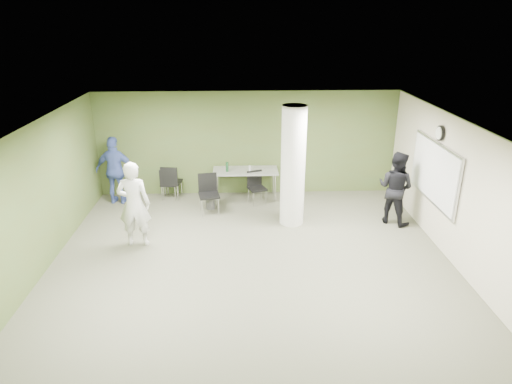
{
  "coord_description": "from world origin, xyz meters",
  "views": [
    {
      "loc": [
        -0.23,
        -7.84,
        4.64
      ],
      "look_at": [
        0.12,
        1.0,
        1.18
      ],
      "focal_mm": 32.0,
      "sensor_mm": 36.0,
      "label": 1
    }
  ],
  "objects_px": {
    "woman_white": "(134,204)",
    "man_blue": "(116,171)",
    "folding_table": "(245,172)",
    "man_black": "(395,188)",
    "chair_back_left": "(171,180)"
  },
  "relations": [
    {
      "from": "woman_white",
      "to": "man_blue",
      "type": "bearing_deg",
      "value": -67.52
    },
    {
      "from": "folding_table",
      "to": "woman_white",
      "type": "height_order",
      "value": "woman_white"
    },
    {
      "from": "woman_white",
      "to": "man_black",
      "type": "distance_m",
      "value": 5.91
    },
    {
      "from": "chair_back_left",
      "to": "man_blue",
      "type": "xyz_separation_m",
      "value": [
        -1.36,
        -0.16,
        0.34
      ]
    },
    {
      "from": "woman_white",
      "to": "man_black",
      "type": "relative_size",
      "value": 1.07
    },
    {
      "from": "man_black",
      "to": "man_blue",
      "type": "distance_m",
      "value": 6.96
    },
    {
      "from": "chair_back_left",
      "to": "man_black",
      "type": "xyz_separation_m",
      "value": [
        5.44,
        -1.63,
        0.32
      ]
    },
    {
      "from": "woman_white",
      "to": "man_blue",
      "type": "distance_m",
      "value": 2.56
    },
    {
      "from": "chair_back_left",
      "to": "woman_white",
      "type": "height_order",
      "value": "woman_white"
    },
    {
      "from": "folding_table",
      "to": "man_black",
      "type": "bearing_deg",
      "value": -25.1
    },
    {
      "from": "chair_back_left",
      "to": "woman_white",
      "type": "bearing_deg",
      "value": 90.36
    },
    {
      "from": "man_blue",
      "to": "chair_back_left",
      "type": "bearing_deg",
      "value": -166.95
    },
    {
      "from": "chair_back_left",
      "to": "man_blue",
      "type": "bearing_deg",
      "value": 16.18
    },
    {
      "from": "folding_table",
      "to": "woman_white",
      "type": "distance_m",
      "value": 3.46
    },
    {
      "from": "chair_back_left",
      "to": "folding_table",
      "type": "bearing_deg",
      "value": -171.22
    }
  ]
}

